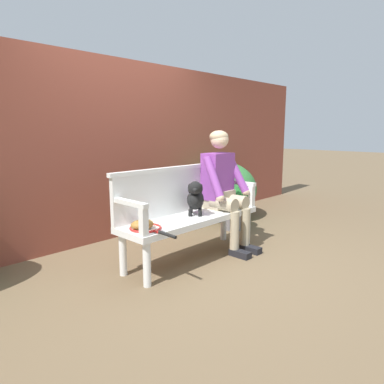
{
  "coord_description": "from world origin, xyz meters",
  "views": [
    {
      "loc": [
        -2.55,
        -2.43,
        1.35
      ],
      "look_at": [
        0.0,
        0.0,
        0.72
      ],
      "focal_mm": 32.77,
      "sensor_mm": 36.0,
      "label": 1
    }
  ],
  "objects_px": {
    "dog_on_bench": "(195,198)",
    "person_seated": "(223,185)",
    "potted_plant": "(233,205)",
    "tennis_racket": "(147,228)",
    "garden_bench": "(192,222)",
    "baseball_glove": "(142,224)"
  },
  "relations": [
    {
      "from": "tennis_racket",
      "to": "potted_plant",
      "type": "height_order",
      "value": "potted_plant"
    },
    {
      "from": "dog_on_bench",
      "to": "potted_plant",
      "type": "height_order",
      "value": "dog_on_bench"
    },
    {
      "from": "dog_on_bench",
      "to": "person_seated",
      "type": "bearing_deg",
      "value": -0.08
    },
    {
      "from": "dog_on_bench",
      "to": "potted_plant",
      "type": "distance_m",
      "value": 1.24
    },
    {
      "from": "baseball_glove",
      "to": "dog_on_bench",
      "type": "bearing_deg",
      "value": 6.27
    },
    {
      "from": "dog_on_bench",
      "to": "garden_bench",
      "type": "bearing_deg",
      "value": 167.99
    },
    {
      "from": "person_seated",
      "to": "tennis_racket",
      "type": "relative_size",
      "value": 2.36
    },
    {
      "from": "garden_bench",
      "to": "baseball_glove",
      "type": "relative_size",
      "value": 7.53
    },
    {
      "from": "tennis_racket",
      "to": "dog_on_bench",
      "type": "bearing_deg",
      "value": 4.15
    },
    {
      "from": "tennis_racket",
      "to": "potted_plant",
      "type": "bearing_deg",
      "value": 12.81
    },
    {
      "from": "dog_on_bench",
      "to": "tennis_racket",
      "type": "relative_size",
      "value": 0.65
    },
    {
      "from": "garden_bench",
      "to": "dog_on_bench",
      "type": "distance_m",
      "value": 0.25
    },
    {
      "from": "garden_bench",
      "to": "dog_on_bench",
      "type": "height_order",
      "value": "dog_on_bench"
    },
    {
      "from": "person_seated",
      "to": "baseball_glove",
      "type": "bearing_deg",
      "value": -179.26
    },
    {
      "from": "potted_plant",
      "to": "dog_on_bench",
      "type": "bearing_deg",
      "value": -162.27
    },
    {
      "from": "person_seated",
      "to": "potted_plant",
      "type": "height_order",
      "value": "person_seated"
    },
    {
      "from": "person_seated",
      "to": "potted_plant",
      "type": "bearing_deg",
      "value": 27.98
    },
    {
      "from": "tennis_racket",
      "to": "potted_plant",
      "type": "relative_size",
      "value": 0.96
    },
    {
      "from": "garden_bench",
      "to": "baseball_glove",
      "type": "height_order",
      "value": "baseball_glove"
    },
    {
      "from": "garden_bench",
      "to": "baseball_glove",
      "type": "bearing_deg",
      "value": -177.91
    },
    {
      "from": "garden_bench",
      "to": "person_seated",
      "type": "bearing_deg",
      "value": -1.09
    },
    {
      "from": "garden_bench",
      "to": "person_seated",
      "type": "height_order",
      "value": "person_seated"
    }
  ]
}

